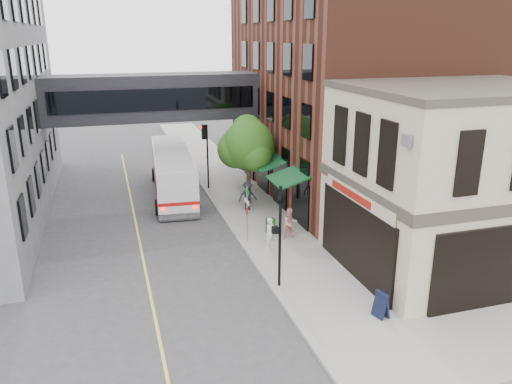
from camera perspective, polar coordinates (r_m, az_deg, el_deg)
ground at (r=20.28m, az=3.49°, el=-13.66°), size 120.00×120.00×0.00m
sidewalk_main at (r=32.99m, az=-1.66°, el=-0.86°), size 4.00×60.00×0.15m
corner_building at (r=24.51m, az=22.06°, el=1.38°), size 10.19×8.12×8.45m
brick_building at (r=35.32m, az=10.64°, el=11.57°), size 13.76×18.00×14.00m
skyway_bridge at (r=34.59m, az=-11.71°, el=10.57°), size 14.00×3.18×3.00m
traffic_signal_near at (r=20.76m, az=2.69°, el=-3.69°), size 0.44×0.22×4.60m
traffic_signal_far at (r=34.58m, az=-5.82°, el=5.52°), size 0.53×0.28×4.50m
street_sign_pole at (r=25.60m, az=-1.03°, el=-1.99°), size 0.08×0.75×3.00m
street_tree at (r=31.30m, az=-1.00°, el=5.41°), size 3.80×3.20×5.60m
lane_marking at (r=28.26m, az=-13.33°, el=-4.74°), size 0.12×40.00×0.01m
bus at (r=34.37m, az=-9.52°, el=2.44°), size 3.33×11.24×2.98m
pedestrian_a at (r=25.10m, az=1.67°, el=-4.76°), size 0.71×0.61×1.64m
pedestrian_b at (r=26.46m, az=3.93°, el=-3.58°), size 0.87×0.71×1.65m
pedestrian_c at (r=30.53m, az=-0.97°, el=-0.44°), size 1.23×0.78×1.82m
newspaper_box at (r=27.15m, az=1.66°, el=-3.89°), size 0.43×0.38×0.85m
sandwich_board at (r=20.06m, az=14.12°, el=-12.35°), size 0.52×0.67×1.05m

